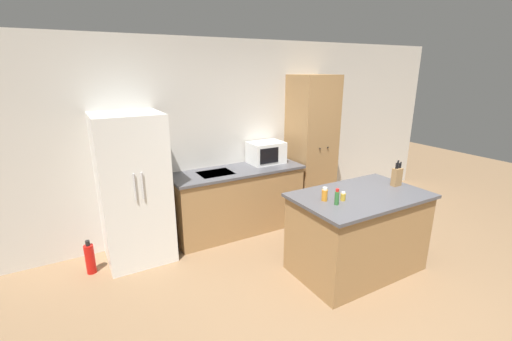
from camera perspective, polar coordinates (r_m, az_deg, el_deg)
name	(u,v)px	position (r m, az deg, el deg)	size (l,w,h in m)	color
ground_plane	(364,299)	(3.82, 17.54, -19.75)	(14.00, 14.00, 0.00)	#846647
wall_back	(251,134)	(5.02, -0.81, 6.14)	(7.20, 0.06, 2.60)	beige
refrigerator	(134,189)	(4.22, -19.72, -2.92)	(0.74, 0.71, 1.75)	white
back_counter	(238,200)	(4.80, -3.01, -4.95)	(1.84, 0.64, 0.90)	#9E7547
pantry_cabinet	(311,147)	(5.29, 9.15, 3.89)	(0.61, 0.59, 2.13)	#9E7547
kitchen_island	(357,232)	(4.06, 16.55, -9.83)	(1.46, 0.91, 0.91)	#9E7547
microwave	(266,153)	(4.94, 1.70, 3.01)	(0.49, 0.37, 0.31)	white
knife_block	(397,176)	(4.26, 22.42, -0.91)	(0.11, 0.07, 0.31)	#9E7547
spice_bottle_tall_dark	(343,196)	(3.64, 14.31, -4.22)	(0.05, 0.05, 0.09)	gold
spice_bottle_short_red	(337,197)	(3.50, 13.33, -4.36)	(0.05, 0.05, 0.17)	#337033
spice_bottle_amber_oil	(325,194)	(3.58, 11.36, -3.94)	(0.06, 0.06, 0.14)	orange
fire_extinguisher	(90,259)	(4.37, -25.93, -13.07)	(0.10, 0.10, 0.40)	red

